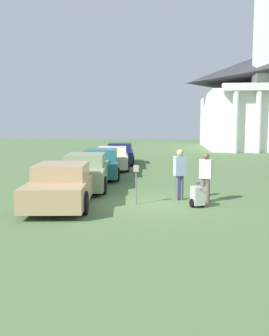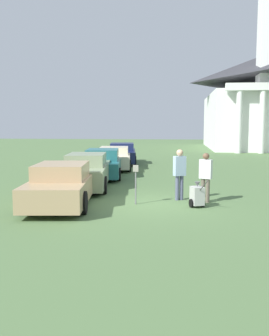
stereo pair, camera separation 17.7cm
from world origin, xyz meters
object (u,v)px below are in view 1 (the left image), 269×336
church (253,98)px  parked_car_cream (113,158)px  parked_car_tan (63,185)px  equipment_cart (198,195)px  parked_car_sage (86,171)px  parked_car_navy (120,154)px  parking_meter (136,177)px  person_supervisor (206,174)px  person_worker (180,171)px  parked_car_teal (102,164)px

church → parked_car_cream: bearing=-119.5°
parked_car_tan → equipment_cart: bearing=-7.6°
parked_car_sage → church: bearing=59.5°
parked_car_navy → parking_meter: (2.50, -13.55, 0.27)m
person_supervisor → person_worker: bearing=3.5°
parked_car_tan → person_worker: size_ratio=2.91×
parked_car_teal → person_worker: (3.97, -5.80, 0.38)m
parked_car_sage → equipment_cart: parked_car_sage is taller
parked_car_navy → parking_meter: bearing=-86.7°
parked_car_teal → person_supervisor: (4.87, -6.10, 0.32)m
person_worker → parked_car_tan: bearing=-11.8°
parked_car_tan → person_supervisor: size_ratio=3.07×
parking_meter → person_worker: person_worker is taller
parking_meter → church: bearing=72.5°
parked_car_sage → parking_meter: (2.50, -3.29, 0.24)m
parked_car_tan → parking_meter: bearing=-3.1°
parked_car_teal → person_worker: bearing=-62.7°
parking_meter → church: size_ratio=0.05×
parked_car_sage → church: 32.92m
parked_car_tan → parked_car_sage: 3.46m
parked_car_sage → parked_car_navy: bearing=82.9°
parked_car_tan → parked_car_navy: parked_car_navy is taller
person_supervisor → parking_meter: bearing=36.4°
parked_car_navy → person_worker: (3.97, -12.63, 0.38)m
parked_car_sage → equipment_cart: 5.75m
parking_meter → equipment_cart: 2.14m
church → parked_car_sage: bearing=-113.4°
parked_car_teal → person_supervisor: bearing=-58.5°
parked_car_navy → equipment_cart: size_ratio=4.96×
parked_car_tan → parked_car_cream: (-0.00, 10.48, -0.01)m
parked_car_teal → person_supervisor: person_supervisor is taller
parked_car_cream → person_supervisor: person_supervisor is taller
parked_car_teal → church: size_ratio=0.20×
parking_meter → church: church is taller
parked_car_navy → church: bearing=49.5°
parked_car_navy → equipment_cart: parked_car_navy is taller
parked_car_teal → equipment_cart: parked_car_teal is taller
parked_car_sage → parked_car_teal: (0.00, 3.44, -0.03)m
parking_meter → person_worker: 1.74m
parked_car_sage → parked_car_navy: parked_car_sage is taller
person_worker → person_supervisor: size_ratio=1.06×
parked_car_sage → parked_car_cream: (-0.00, 7.01, -0.04)m
parked_car_navy → person_supervisor: person_supervisor is taller
parking_meter → parked_car_teal: bearing=110.4°
parked_car_tan → church: bearing=61.7°
parked_car_sage → church: (12.91, 29.83, 5.17)m
parked_car_sage → parked_car_cream: bearing=82.9°
parked_car_navy → equipment_cart: 14.51m
church → parked_car_teal: bearing=-116.1°
parked_car_cream → person_supervisor: 10.85m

